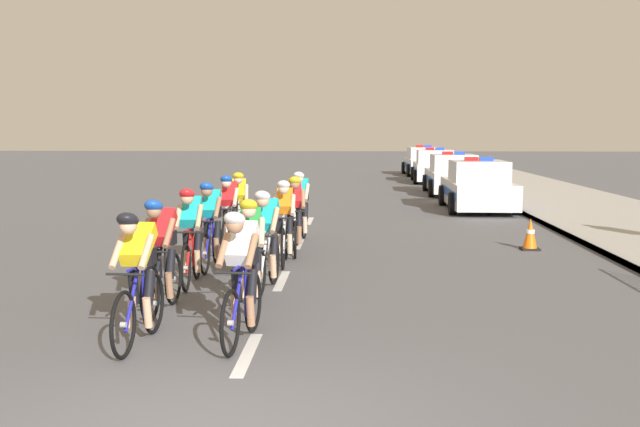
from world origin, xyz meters
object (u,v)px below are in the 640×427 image
Objects in this scene: cyclist_third at (161,254)px; police_car_third at (434,167)px; cyclist_tenth at (295,214)px; cyclist_twelfth at (300,206)px; police_car_furthest at (423,162)px; traffic_cone_near at (530,234)px; cyclist_sixth at (267,239)px; cyclist_fifth at (191,235)px; cyclist_lead at (138,276)px; police_car_nearest at (478,187)px; cyclist_eleventh at (239,207)px; cyclist_fourth at (250,253)px; police_car_second at (453,176)px; cyclist_seventh at (211,224)px; cyclist_ninth at (229,212)px; cyclist_eighth at (284,221)px; cyclist_second at (242,275)px.

police_car_third reaches higher than cyclist_third.
cyclist_tenth is 1.61m from cyclist_twelfth.
traffic_cone_near is (-0.19, -25.21, -0.37)m from police_car_furthest.
cyclist_sixth is 2.69× the size of traffic_cone_near.
cyclist_tenth is 26.44m from police_car_furthest.
police_car_furthest is at bearing 77.87° from cyclist_fifth.
cyclist_lead is 15.92m from police_car_nearest.
cyclist_lead and cyclist_third have the same top height.
cyclist_twelfth is at bearing -101.26° from police_car_furthest.
cyclist_twelfth is (1.27, 0.30, 0.00)m from cyclist_eleventh.
cyclist_third and cyclist_twelfth have the same top height.
cyclist_eleventh is 0.39× the size of police_car_third.
cyclist_sixth and cyclist_tenth have the same top height.
traffic_cone_near is at bearing 50.01° from cyclist_lead.
cyclist_sixth is (0.07, 1.33, 0.00)m from cyclist_fourth.
police_car_third is (5.02, 23.91, -0.11)m from cyclist_sixth.
cyclist_lead is at bearing -106.70° from police_car_second.
cyclist_fifth is 1.00× the size of cyclist_seventh.
cyclist_lead is 3.14m from cyclist_sixth.
police_car_furthest is (6.13, 24.68, -0.11)m from cyclist_eleventh.
cyclist_ninth is 26.38m from police_car_furthest.
cyclist_third is 1.00× the size of cyclist_eighth.
police_car_second is (6.18, 15.75, -0.11)m from cyclist_seventh.
cyclist_fifth is 18.20m from police_car_second.
cyclist_seventh is (-0.06, 4.65, 0.00)m from cyclist_lead.
cyclist_fifth is 7.14m from traffic_cone_near.
police_car_nearest reaches higher than cyclist_ninth.
police_car_nearest is at bearing 61.34° from cyclist_fifth.
cyclist_eighth is at bearing -117.50° from police_car_nearest.
cyclist_twelfth is 0.39× the size of police_car_furthest.
cyclist_fourth is at bearing -70.33° from cyclist_seventh.
police_car_furthest is at bearing 80.29° from cyclist_sixth.
police_car_nearest reaches higher than cyclist_eighth.
cyclist_seventh is 1.99m from cyclist_ninth.
cyclist_tenth is 0.39× the size of police_car_furthest.
cyclist_lead is 1.00× the size of cyclist_fourth.
cyclist_eighth is (1.22, 0.53, 0.00)m from cyclist_seventh.
cyclist_twelfth is at bearing 43.48° from cyclist_ninth.
cyclist_fifth is at bearing -114.61° from cyclist_tenth.
cyclist_seventh is 0.39× the size of police_car_second.
cyclist_tenth is (0.16, 3.35, 0.00)m from cyclist_sixth.
cyclist_second is 6.17m from cyclist_tenth.
police_car_third is at bearing 74.45° from cyclist_seventh.
cyclist_fifth is at bearing 111.41° from cyclist_second.
cyclist_third is at bearing -103.81° from police_car_third.
cyclist_second and cyclist_seventh have the same top height.
cyclist_ninth is at bearing 165.23° from cyclist_tenth.
cyclist_fifth is at bearing -90.80° from cyclist_ninth.
cyclist_fourth is at bearing -131.87° from traffic_cone_near.
police_car_second reaches higher than cyclist_fourth.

